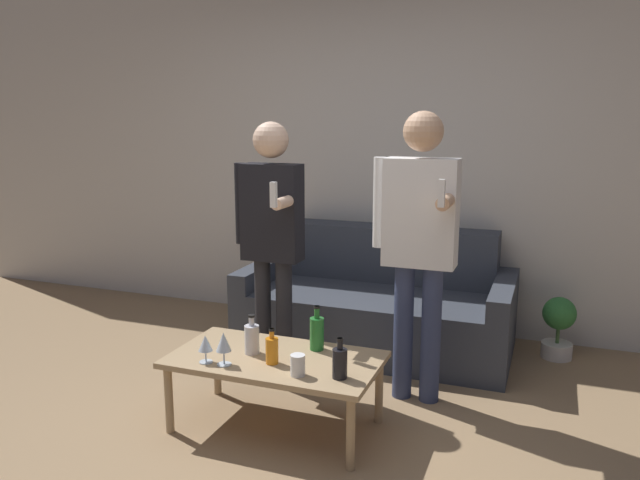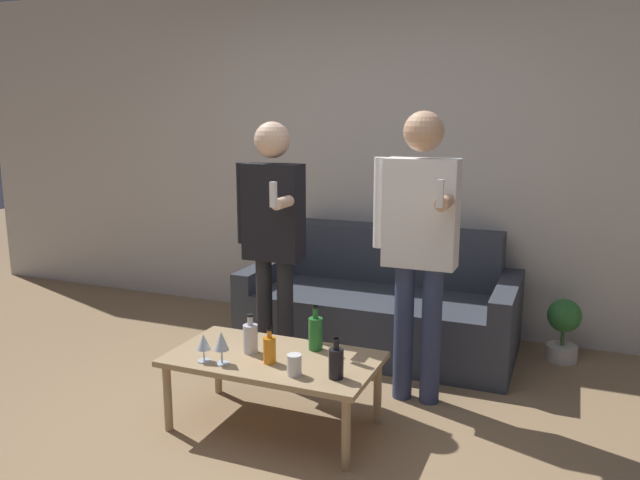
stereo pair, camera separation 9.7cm
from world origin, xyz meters
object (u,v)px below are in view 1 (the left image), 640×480
(couch, at_px, (378,305))
(bottle_orange, at_px, (252,338))
(person_standing_left, at_px, (271,229))
(person_standing_right, at_px, (419,234))
(coffee_table, at_px, (275,364))

(couch, xyz_separation_m, bottle_orange, (-0.31, -1.38, 0.19))
(bottle_orange, height_order, person_standing_left, person_standing_left)
(bottle_orange, relative_size, person_standing_right, 0.13)
(person_standing_left, bearing_deg, coffee_table, -63.87)
(couch, relative_size, person_standing_left, 1.17)
(coffee_table, xyz_separation_m, person_standing_right, (0.62, 0.61, 0.63))
(coffee_table, relative_size, person_standing_left, 0.68)
(coffee_table, xyz_separation_m, bottle_orange, (-0.14, 0.00, 0.12))
(couch, height_order, person_standing_right, person_standing_right)
(couch, relative_size, bottle_orange, 8.80)
(person_standing_left, xyz_separation_m, person_standing_right, (0.89, 0.05, 0.02))
(couch, xyz_separation_m, person_standing_left, (-0.45, -0.83, 0.67))
(bottle_orange, height_order, person_standing_right, person_standing_right)
(coffee_table, bearing_deg, bottle_orange, 178.45)
(couch, height_order, bottle_orange, couch)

